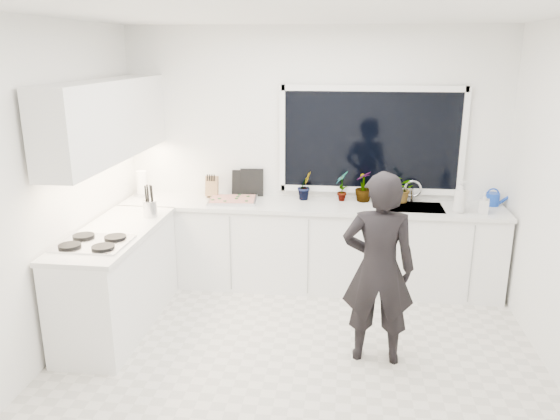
# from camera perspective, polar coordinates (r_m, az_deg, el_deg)

# --- Properties ---
(floor) EXTENTS (4.00, 3.50, 0.02)m
(floor) POSITION_cam_1_polar(r_m,az_deg,el_deg) (4.71, 1.80, -15.17)
(floor) COLOR beige
(floor) RESTS_ON ground
(wall_back) EXTENTS (4.00, 0.02, 2.70)m
(wall_back) POSITION_cam_1_polar(r_m,az_deg,el_deg) (5.87, 3.51, 5.53)
(wall_back) COLOR white
(wall_back) RESTS_ON ground
(wall_left) EXTENTS (0.02, 3.50, 2.70)m
(wall_left) POSITION_cam_1_polar(r_m,az_deg,el_deg) (4.77, -22.87, 1.71)
(wall_left) COLOR white
(wall_left) RESTS_ON ground
(ceiling) EXTENTS (4.00, 3.50, 0.02)m
(ceiling) POSITION_cam_1_polar(r_m,az_deg,el_deg) (4.02, 2.16, 20.05)
(ceiling) COLOR white
(ceiling) RESTS_ON wall_back
(window) EXTENTS (1.80, 0.02, 1.00)m
(window) POSITION_cam_1_polar(r_m,az_deg,el_deg) (5.80, 9.49, 7.21)
(window) COLOR black
(window) RESTS_ON wall_back
(base_cabinets_back) EXTENTS (3.92, 0.58, 0.88)m
(base_cabinets_back) POSITION_cam_1_polar(r_m,az_deg,el_deg) (5.82, 3.16, -3.88)
(base_cabinets_back) COLOR white
(base_cabinets_back) RESTS_ON floor
(base_cabinets_left) EXTENTS (0.58, 1.60, 0.88)m
(base_cabinets_left) POSITION_cam_1_polar(r_m,az_deg,el_deg) (5.20, -16.59, -7.12)
(base_cabinets_left) COLOR white
(base_cabinets_left) RESTS_ON floor
(countertop_back) EXTENTS (3.94, 0.62, 0.04)m
(countertop_back) POSITION_cam_1_polar(r_m,az_deg,el_deg) (5.66, 3.22, 0.45)
(countertop_back) COLOR silver
(countertop_back) RESTS_ON base_cabinets_back
(countertop_left) EXTENTS (0.62, 1.60, 0.04)m
(countertop_left) POSITION_cam_1_polar(r_m,az_deg,el_deg) (5.04, -17.01, -2.31)
(countertop_left) COLOR silver
(countertop_left) RESTS_ON base_cabinets_left
(upper_cabinets) EXTENTS (0.34, 2.10, 0.70)m
(upper_cabinets) POSITION_cam_1_polar(r_m,az_deg,el_deg) (5.19, -17.57, 8.98)
(upper_cabinets) COLOR white
(upper_cabinets) RESTS_ON wall_left
(sink) EXTENTS (0.58, 0.42, 0.14)m
(sink) POSITION_cam_1_polar(r_m,az_deg,el_deg) (5.71, 13.79, -0.17)
(sink) COLOR silver
(sink) RESTS_ON countertop_back
(faucet) EXTENTS (0.03, 0.03, 0.22)m
(faucet) POSITION_cam_1_polar(r_m,az_deg,el_deg) (5.86, 13.68, 1.88)
(faucet) COLOR silver
(faucet) RESTS_ON countertop_back
(stovetop) EXTENTS (0.56, 0.48, 0.03)m
(stovetop) POSITION_cam_1_polar(r_m,az_deg,el_deg) (4.74, -18.94, -3.23)
(stovetop) COLOR black
(stovetop) RESTS_ON countertop_left
(person) EXTENTS (0.59, 0.39, 1.58)m
(person) POSITION_cam_1_polar(r_m,az_deg,el_deg) (4.40, 10.24, -6.08)
(person) COLOR black
(person) RESTS_ON floor
(pizza_tray) EXTENTS (0.53, 0.41, 0.03)m
(pizza_tray) POSITION_cam_1_polar(r_m,az_deg,el_deg) (5.74, -4.94, 1.01)
(pizza_tray) COLOR silver
(pizza_tray) RESTS_ON countertop_back
(pizza) EXTENTS (0.48, 0.37, 0.01)m
(pizza) POSITION_cam_1_polar(r_m,az_deg,el_deg) (5.74, -4.94, 1.17)
(pizza) COLOR #A81617
(pizza) RESTS_ON pizza_tray
(watering_can) EXTENTS (0.18, 0.18, 0.13)m
(watering_can) POSITION_cam_1_polar(r_m,az_deg,el_deg) (5.99, 21.31, 1.05)
(watering_can) COLOR #123BAD
(watering_can) RESTS_ON countertop_back
(paper_towel_roll) EXTENTS (0.13, 0.13, 0.26)m
(paper_towel_roll) POSITION_cam_1_polar(r_m,az_deg,el_deg) (6.13, -14.23, 2.65)
(paper_towel_roll) COLOR white
(paper_towel_roll) RESTS_ON countertop_back
(knife_block) EXTENTS (0.14, 0.11, 0.22)m
(knife_block) POSITION_cam_1_polar(r_m,az_deg,el_deg) (5.94, -7.12, 2.40)
(knife_block) COLOR #916243
(knife_block) RESTS_ON countertop_back
(utensil_crock) EXTENTS (0.16, 0.16, 0.16)m
(utensil_crock) POSITION_cam_1_polar(r_m,az_deg,el_deg) (5.34, -13.43, 0.14)
(utensil_crock) COLOR silver
(utensil_crock) RESTS_ON countertop_left
(picture_frame_large) EXTENTS (0.22, 0.02, 0.28)m
(picture_frame_large) POSITION_cam_1_polar(r_m,az_deg,el_deg) (5.96, -3.99, 2.83)
(picture_frame_large) COLOR black
(picture_frame_large) RESTS_ON countertop_back
(picture_frame_small) EXTENTS (0.25, 0.04, 0.30)m
(picture_frame_small) POSITION_cam_1_polar(r_m,az_deg,el_deg) (5.94, -2.95, 2.90)
(picture_frame_small) COLOR black
(picture_frame_small) RESTS_ON countertop_back
(herb_plants) EXTENTS (1.28, 0.34, 0.32)m
(herb_plants) POSITION_cam_1_polar(r_m,az_deg,el_deg) (5.78, 9.34, 2.38)
(herb_plants) COLOR #26662D
(herb_plants) RESTS_ON countertop_back
(soap_bottles) EXTENTS (0.36, 0.14, 0.32)m
(soap_bottles) POSITION_cam_1_polar(r_m,az_deg,el_deg) (5.60, 18.92, 1.13)
(soap_bottles) COLOR #D8BF66
(soap_bottles) RESTS_ON countertop_back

